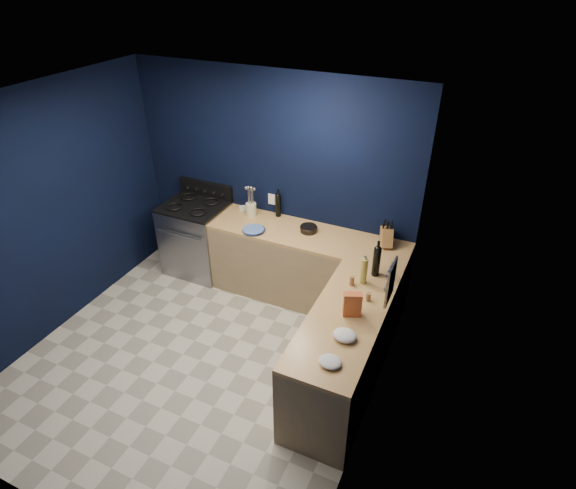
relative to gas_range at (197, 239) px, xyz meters
The scene contains 29 objects.
floor 1.76m from the gas_range, 56.78° to the right, with size 3.50×3.50×0.02m, color beige.
ceiling 2.74m from the gas_range, 56.78° to the right, with size 3.50×3.50×0.02m, color silver.
wall_back 1.30m from the gas_range, 20.08° to the left, with size 3.50×0.02×2.60m, color black.
wall_right 3.16m from the gas_range, 27.83° to the right, with size 0.02×3.50×2.60m, color black.
wall_left 1.85m from the gas_range, 120.31° to the right, with size 0.02×3.50×2.60m, color black.
wall_front 3.42m from the gas_range, 73.70° to the right, with size 3.50×0.02×2.60m, color black.
cab_back 1.53m from the gas_range, ahead, with size 2.30×0.63×0.86m, color #9E8158.
top_back 1.59m from the gas_range, ahead, with size 2.30×0.63×0.04m, color olive.
cab_right 2.62m from the gas_range, 25.64° to the right, with size 0.63×1.67×0.86m, color #9E8158.
top_right 2.66m from the gas_range, 25.64° to the right, with size 0.63×1.67×0.04m, color olive.
gas_range is the anchor object (origin of this frame).
oven_door 0.32m from the gas_range, 90.00° to the right, with size 0.59×0.02×0.42m, color black.
cooktop 0.48m from the gas_range, ahead, with size 0.76×0.66×0.03m, color black.
backguard 0.65m from the gas_range, 90.00° to the left, with size 0.76×0.06×0.20m, color black.
spice_panel 2.89m from the gas_range, 18.08° to the right, with size 0.02×0.28×0.38m, color gray.
wall_outlet 1.16m from the gas_range, 18.88° to the left, with size 0.09×0.02×0.13m, color white.
plate_stack 1.06m from the gas_range, 10.85° to the right, with size 0.25×0.25×0.03m, color teal.
ramekin 0.77m from the gas_range, 22.58° to the left, with size 0.10×0.10×0.04m, color white.
utensil_crock 0.91m from the gas_range, 11.60° to the left, with size 0.13×0.13×0.16m, color beige.
wine_bottle_back 1.22m from the gas_range, 14.59° to the left, with size 0.07×0.07×0.27m, color black.
lemon_basket 1.59m from the gas_range, ahead, with size 0.19×0.19×0.07m, color black.
knife_block 2.45m from the gas_range, ahead, with size 0.11×0.19×0.21m, color olive.
wine_bottle_right 2.54m from the gas_range, 10.02° to the right, with size 0.08×0.08×0.31m, color black.
oil_bottle 2.50m from the gas_range, 14.44° to the right, with size 0.06×0.06×0.27m, color #A19F3C.
spice_jar_near 2.42m from the gas_range, 16.82° to the right, with size 0.05×0.05×0.10m, color olive.
spice_jar_far 2.67m from the gas_range, 18.90° to the right, with size 0.04×0.04×0.08m, color olive.
crouton_bag 2.70m from the gas_range, 24.62° to the right, with size 0.16×0.07×0.23m, color red.
towel_front 2.86m from the gas_range, 30.00° to the right, with size 0.20×0.17×0.07m, color white.
towel_end 3.02m from the gas_range, 35.36° to the right, with size 0.18×0.16×0.05m, color white.
Camera 1 is at (2.26, -2.77, 3.61)m, focal length 29.02 mm.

